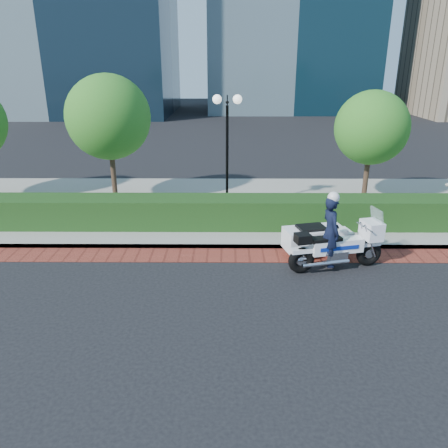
{
  "coord_description": "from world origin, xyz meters",
  "views": [
    {
      "loc": [
        0.98,
        -10.34,
        5.42
      ],
      "look_at": [
        0.91,
        1.5,
        1.0
      ],
      "focal_mm": 35.0,
      "sensor_mm": 36.0,
      "label": 1
    }
  ],
  "objects_px": {
    "lamppost": "(227,136)",
    "tree_c": "(372,128)",
    "police_motorcycle": "(327,238)",
    "tree_b": "(108,117)"
  },
  "relations": [
    {
      "from": "tree_c",
      "to": "police_motorcycle",
      "type": "relative_size",
      "value": 1.56
    },
    {
      "from": "tree_b",
      "to": "police_motorcycle",
      "type": "distance_m",
      "value": 9.52
    },
    {
      "from": "lamppost",
      "to": "tree_b",
      "type": "distance_m",
      "value": 4.71
    },
    {
      "from": "tree_c",
      "to": "lamppost",
      "type": "bearing_deg",
      "value": -166.7
    },
    {
      "from": "tree_b",
      "to": "police_motorcycle",
      "type": "height_order",
      "value": "tree_b"
    },
    {
      "from": "lamppost",
      "to": "tree_b",
      "type": "xyz_separation_m",
      "value": [
        -4.5,
        1.3,
        0.48
      ]
    },
    {
      "from": "lamppost",
      "to": "tree_c",
      "type": "distance_m",
      "value": 5.65
    },
    {
      "from": "police_motorcycle",
      "to": "tree_b",
      "type": "bearing_deg",
      "value": 129.23
    },
    {
      "from": "tree_c",
      "to": "police_motorcycle",
      "type": "distance_m",
      "value": 6.55
    },
    {
      "from": "tree_b",
      "to": "tree_c",
      "type": "xyz_separation_m",
      "value": [
        10.0,
        -0.0,
        -0.39
      ]
    }
  ]
}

